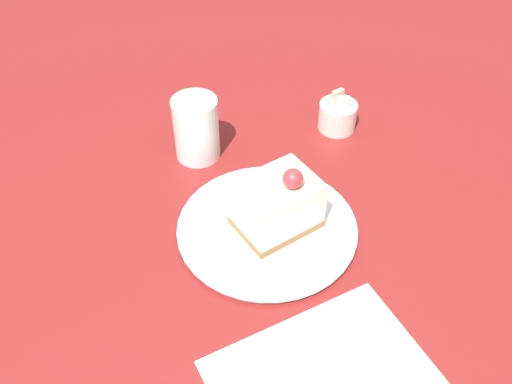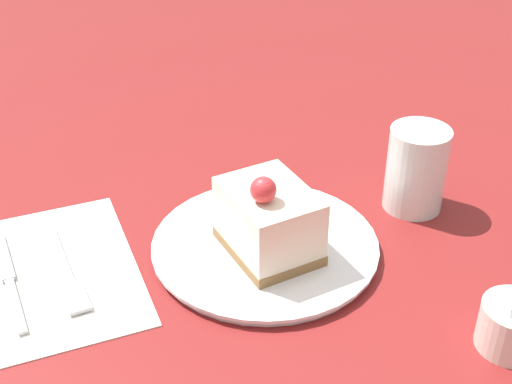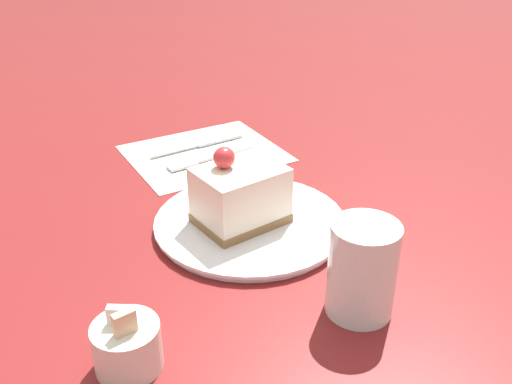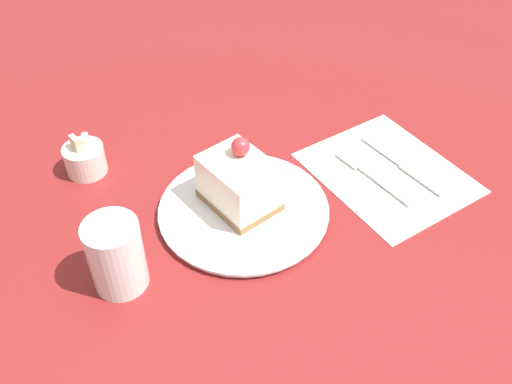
{
  "view_description": "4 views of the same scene",
  "coord_description": "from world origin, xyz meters",
  "px_view_note": "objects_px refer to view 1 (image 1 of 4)",
  "views": [
    {
      "loc": [
        0.47,
        -0.17,
        0.58
      ],
      "look_at": [
        -0.04,
        -0.01,
        0.06
      ],
      "focal_mm": 40.0,
      "sensor_mm": 36.0,
      "label": 1
    },
    {
      "loc": [
        0.12,
        0.59,
        0.47
      ],
      "look_at": [
        -0.01,
        -0.02,
        0.06
      ],
      "focal_mm": 50.0,
      "sensor_mm": 36.0,
      "label": 2
    },
    {
      "loc": [
        -0.6,
        0.21,
        0.38
      ],
      "look_at": [
        -0.0,
        -0.01,
        0.04
      ],
      "focal_mm": 40.0,
      "sensor_mm": 36.0,
      "label": 3
    },
    {
      "loc": [
        -0.23,
        -0.53,
        0.58
      ],
      "look_at": [
        -0.0,
        -0.02,
        0.05
      ],
      "focal_mm": 40.0,
      "sensor_mm": 36.0,
      "label": 4
    }
  ],
  "objects_px": {
    "sugar_bowl": "(338,116)",
    "drinking_glass": "(196,129)",
    "cake_slice": "(277,204)",
    "fork": "(329,362)",
    "plate": "(266,229)"
  },
  "relations": [
    {
      "from": "plate",
      "to": "sugar_bowl",
      "type": "distance_m",
      "value": 0.26
    },
    {
      "from": "sugar_bowl",
      "to": "drinking_glass",
      "type": "relative_size",
      "value": 0.67
    },
    {
      "from": "plate",
      "to": "sugar_bowl",
      "type": "xyz_separation_m",
      "value": [
        -0.19,
        0.18,
        0.02
      ]
    },
    {
      "from": "sugar_bowl",
      "to": "drinking_glass",
      "type": "bearing_deg",
      "value": -90.6
    },
    {
      "from": "plate",
      "to": "cake_slice",
      "type": "relative_size",
      "value": 1.98
    },
    {
      "from": "sugar_bowl",
      "to": "fork",
      "type": "bearing_deg",
      "value": -24.65
    },
    {
      "from": "plate",
      "to": "sugar_bowl",
      "type": "relative_size",
      "value": 3.59
    },
    {
      "from": "fork",
      "to": "drinking_glass",
      "type": "height_order",
      "value": "drinking_glass"
    },
    {
      "from": "sugar_bowl",
      "to": "cake_slice",
      "type": "bearing_deg",
      "value": -42.37
    },
    {
      "from": "fork",
      "to": "sugar_bowl",
      "type": "height_order",
      "value": "sugar_bowl"
    },
    {
      "from": "plate",
      "to": "drinking_glass",
      "type": "relative_size",
      "value": 2.42
    },
    {
      "from": "drinking_glass",
      "to": "fork",
      "type": "bearing_deg",
      "value": 7.53
    },
    {
      "from": "drinking_glass",
      "to": "plate",
      "type": "bearing_deg",
      "value": 14.55
    },
    {
      "from": "cake_slice",
      "to": "fork",
      "type": "distance_m",
      "value": 0.21
    },
    {
      "from": "cake_slice",
      "to": "drinking_glass",
      "type": "xyz_separation_m",
      "value": [
        -0.19,
        -0.06,
        0.0
      ]
    }
  ]
}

